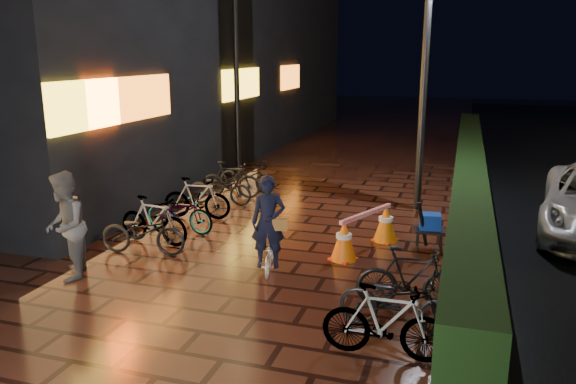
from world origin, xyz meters
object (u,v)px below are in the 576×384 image
(traffic_barrier, at_px, (366,231))
(cart_assembly, at_px, (429,224))
(cyclist, at_px, (269,237))
(bystander_person, at_px, (65,226))

(traffic_barrier, height_order, cart_assembly, cart_assembly)
(cyclist, distance_m, traffic_barrier, 2.04)
(bystander_person, distance_m, traffic_barrier, 5.13)
(cyclist, distance_m, cart_assembly, 3.08)
(bystander_person, bearing_deg, cyclist, 83.35)
(bystander_person, height_order, cart_assembly, bystander_person)
(bystander_person, distance_m, cyclist, 3.22)
(traffic_barrier, relative_size, cart_assembly, 1.81)
(cyclist, bearing_deg, bystander_person, -157.74)
(bystander_person, bearing_deg, traffic_barrier, 93.50)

